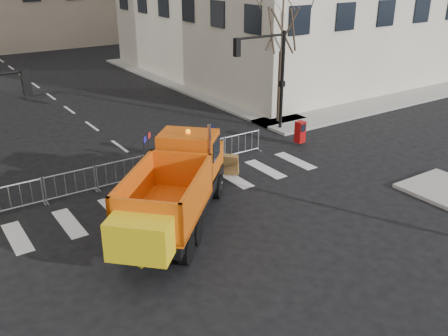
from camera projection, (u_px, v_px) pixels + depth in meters
ground at (266, 252)px, 16.20m from camera, size 120.00×120.00×0.00m
sidewalk_back at (150, 167)px, 22.68m from camera, size 64.00×5.00×0.15m
traffic_light_right at (282, 82)px, 26.80m from camera, size 0.18×0.18×5.40m
crowd_barriers at (143, 167)px, 21.42m from camera, size 12.60×0.60×1.10m
street_tree at (281, 58)px, 27.52m from camera, size 3.00×3.00×7.50m
plow_truck at (175, 187)px, 17.18m from camera, size 7.97×7.98×3.46m
cop_a at (210, 147)px, 22.34m from camera, size 0.90×0.86×2.07m
cop_b at (199, 160)px, 20.92m from camera, size 1.06×0.86×2.05m
cop_c at (189, 153)px, 21.80m from camera, size 0.96×1.22×1.93m
newspaper_box at (300, 132)px, 25.29m from camera, size 0.50×0.45×1.10m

